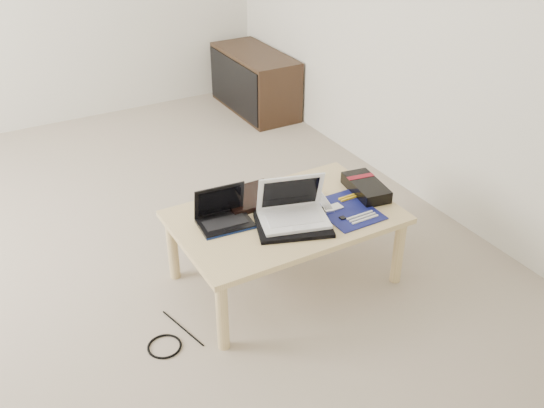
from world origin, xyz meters
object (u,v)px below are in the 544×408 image
netbook (223,216)px  gpu_box (366,187)px  white_laptop (293,210)px  media_cabinet (254,82)px  coffee_table (285,223)px

netbook → gpu_box: (0.78, -0.10, -0.01)m
netbook → white_laptop: (0.30, -0.16, 0.03)m
media_cabinet → white_laptop: 2.46m
gpu_box → media_cabinet: bearing=77.3°
netbook → gpu_box: bearing=-7.5°
media_cabinet → white_laptop: bearing=-113.5°
netbook → gpu_box: size_ratio=0.85×
coffee_table → media_cabinet: (0.97, 2.17, -0.10)m
coffee_table → media_cabinet: size_ratio=1.22×
media_cabinet → gpu_box: (-0.49, -2.19, 0.18)m
netbook → media_cabinet: bearing=58.6°
coffee_table → media_cabinet: media_cabinet is taller
coffee_table → gpu_box: bearing=-2.3°
white_laptop → gpu_box: size_ratio=1.18×
coffee_table → media_cabinet: bearing=65.8°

